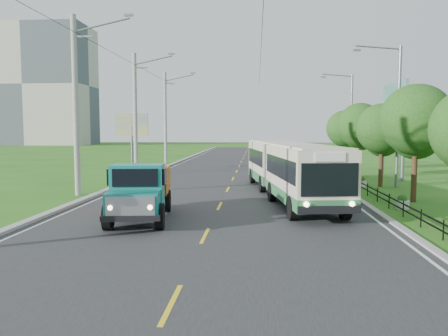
# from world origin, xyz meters

# --- Properties ---
(ground) EXTENTS (240.00, 240.00, 0.00)m
(ground) POSITION_xyz_m (0.00, 0.00, 0.00)
(ground) COLOR #235D16
(ground) RESTS_ON ground
(road) EXTENTS (14.00, 120.00, 0.02)m
(road) POSITION_xyz_m (0.00, 20.00, 0.01)
(road) COLOR #28282B
(road) RESTS_ON ground
(curb_left) EXTENTS (0.40, 120.00, 0.15)m
(curb_left) POSITION_xyz_m (-7.20, 20.00, 0.07)
(curb_left) COLOR #9E9E99
(curb_left) RESTS_ON ground
(curb_right) EXTENTS (0.30, 120.00, 0.10)m
(curb_right) POSITION_xyz_m (7.15, 20.00, 0.05)
(curb_right) COLOR #9E9E99
(curb_right) RESTS_ON ground
(edge_line_left) EXTENTS (0.12, 120.00, 0.00)m
(edge_line_left) POSITION_xyz_m (-6.65, 20.00, 0.02)
(edge_line_left) COLOR silver
(edge_line_left) RESTS_ON road
(edge_line_right) EXTENTS (0.12, 120.00, 0.00)m
(edge_line_right) POSITION_xyz_m (6.65, 20.00, 0.02)
(edge_line_right) COLOR silver
(edge_line_right) RESTS_ON road
(centre_dash) EXTENTS (0.12, 2.20, 0.00)m
(centre_dash) POSITION_xyz_m (0.00, 0.00, 0.02)
(centre_dash) COLOR yellow
(centre_dash) RESTS_ON road
(railing_right) EXTENTS (0.04, 40.00, 0.60)m
(railing_right) POSITION_xyz_m (8.00, 14.00, 0.30)
(railing_right) COLOR black
(railing_right) RESTS_ON ground
(pole_near) EXTENTS (3.51, 0.32, 10.00)m
(pole_near) POSITION_xyz_m (-8.26, 9.00, 5.09)
(pole_near) COLOR gray
(pole_near) RESTS_ON ground
(pole_mid) EXTENTS (3.51, 0.32, 10.00)m
(pole_mid) POSITION_xyz_m (-8.26, 21.00, 5.09)
(pole_mid) COLOR gray
(pole_mid) RESTS_ON ground
(pole_far) EXTENTS (3.51, 0.32, 10.00)m
(pole_far) POSITION_xyz_m (-8.26, 33.00, 5.09)
(pole_far) COLOR gray
(pole_far) RESTS_ON ground
(tree_third) EXTENTS (3.60, 3.62, 6.00)m
(tree_third) POSITION_xyz_m (9.86, 8.14, 3.99)
(tree_third) COLOR #382314
(tree_third) RESTS_ON ground
(tree_fourth) EXTENTS (3.24, 3.31, 5.40)m
(tree_fourth) POSITION_xyz_m (9.86, 14.14, 3.59)
(tree_fourth) COLOR #382314
(tree_fourth) RESTS_ON ground
(tree_fifth) EXTENTS (3.48, 3.52, 5.80)m
(tree_fifth) POSITION_xyz_m (9.86, 20.14, 3.85)
(tree_fifth) COLOR #382314
(tree_fifth) RESTS_ON ground
(tree_back) EXTENTS (3.30, 3.36, 5.50)m
(tree_back) POSITION_xyz_m (9.86, 26.14, 3.65)
(tree_back) COLOR #382314
(tree_back) RESTS_ON ground
(streetlight_mid) EXTENTS (3.02, 0.20, 9.07)m
(streetlight_mid) POSITION_xyz_m (10.64, 14.00, 4.90)
(streetlight_mid) COLOR slate
(streetlight_mid) RESTS_ON ground
(streetlight_far) EXTENTS (3.02, 0.20, 9.07)m
(streetlight_far) POSITION_xyz_m (10.64, 28.00, 4.90)
(streetlight_far) COLOR slate
(streetlight_far) RESTS_ON ground
(planter_near) EXTENTS (0.64, 0.64, 0.67)m
(planter_near) POSITION_xyz_m (8.60, 6.00, 0.29)
(planter_near) COLOR silver
(planter_near) RESTS_ON ground
(planter_mid) EXTENTS (0.64, 0.64, 0.67)m
(planter_mid) POSITION_xyz_m (8.60, 14.00, 0.29)
(planter_mid) COLOR silver
(planter_mid) RESTS_ON ground
(planter_far) EXTENTS (0.64, 0.64, 0.67)m
(planter_far) POSITION_xyz_m (8.60, 22.00, 0.29)
(planter_far) COLOR silver
(planter_far) RESTS_ON ground
(billboard_left) EXTENTS (3.00, 0.20, 5.20)m
(billboard_left) POSITION_xyz_m (-9.50, 24.00, 3.87)
(billboard_left) COLOR slate
(billboard_left) RESTS_ON ground
(billboard_right) EXTENTS (0.24, 6.00, 7.30)m
(billboard_right) POSITION_xyz_m (12.30, 20.00, 5.34)
(billboard_right) COLOR slate
(billboard_right) RESTS_ON ground
(apartment_near) EXTENTS (28.00, 14.00, 30.00)m
(apartment_near) POSITION_xyz_m (-55.00, 95.00, 15.00)
(apartment_near) COLOR #B7B2A3
(apartment_near) RESTS_ON ground
(apartment_far) EXTENTS (24.00, 14.00, 26.00)m
(apartment_far) POSITION_xyz_m (-80.00, 120.00, 13.00)
(apartment_far) COLOR #B7B2A3
(apartment_far) RESTS_ON ground
(bus) EXTENTS (4.50, 15.27, 2.91)m
(bus) POSITION_xyz_m (3.47, 9.15, 1.75)
(bus) COLOR #2D713F
(bus) RESTS_ON ground
(dump_truck) EXTENTS (2.81, 5.79, 2.34)m
(dump_truck) POSITION_xyz_m (-2.97, 2.65, 1.32)
(dump_truck) COLOR #147C75
(dump_truck) RESTS_ON ground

